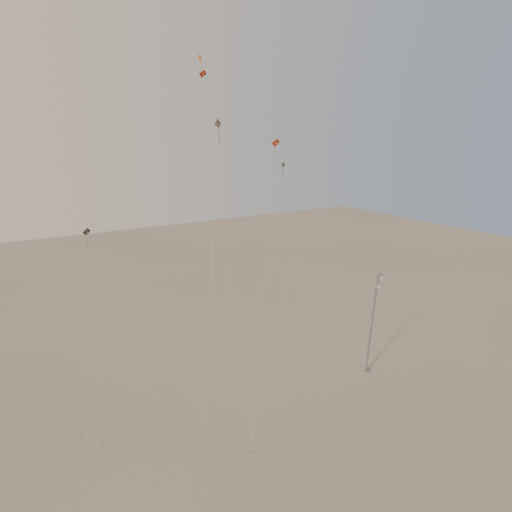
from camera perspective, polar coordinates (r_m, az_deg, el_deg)
ground at (r=36.99m, az=7.44°, el=-20.08°), size 160.00×160.00×0.00m
street_lamp at (r=39.89m, az=16.38°, el=-8.86°), size 1.67×1.01×10.08m
kite_0 at (r=36.22m, az=-25.40°, el=23.25°), size 2.85×10.74×34.88m
kite_1 at (r=30.98m, az=-5.93°, el=7.71°), size 4.31×4.93×23.38m
kite_2 at (r=47.96m, az=-0.89°, el=29.89°), size 4.35×16.58×42.00m
kite_3 at (r=30.79m, az=1.97°, el=5.54°), size 6.55×6.52×21.98m
kite_4 at (r=40.89m, az=7.86°, el=5.52°), size 5.54×12.38×19.76m
kite_5 at (r=48.57m, az=-6.79°, el=18.55°), size 1.58×11.16×31.41m
kite_6 at (r=31.62m, az=-23.23°, el=-4.18°), size 2.69×1.69×15.83m
kite_7 at (r=44.46m, az=-7.16°, el=16.44°), size 4.17×9.42×29.10m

